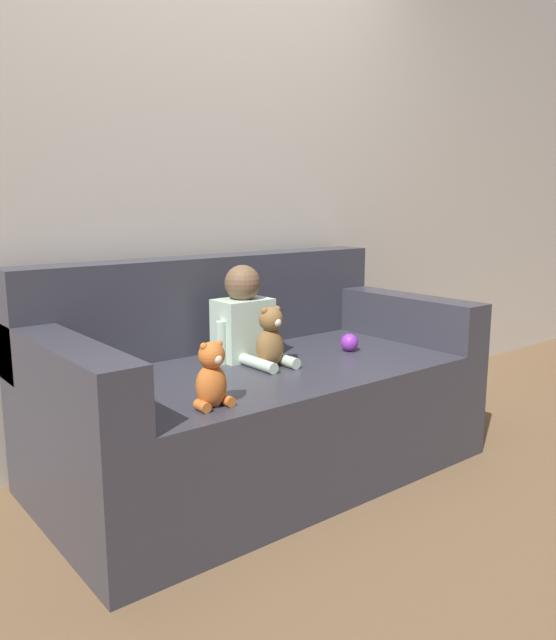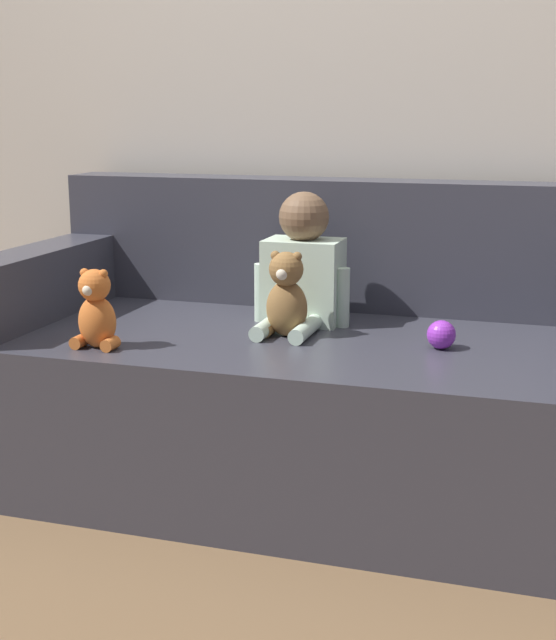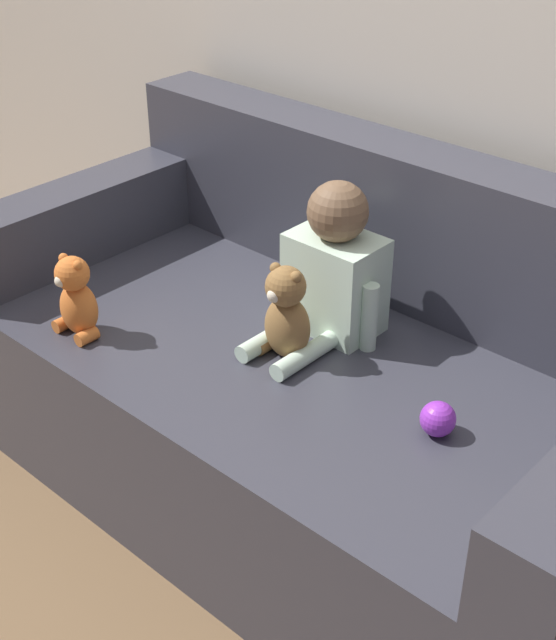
{
  "view_description": "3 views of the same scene",
  "coord_description": "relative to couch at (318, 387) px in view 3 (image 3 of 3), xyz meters",
  "views": [
    {
      "loc": [
        -1.49,
        -1.95,
        1.11
      ],
      "look_at": [
        0.08,
        -0.0,
        0.64
      ],
      "focal_mm": 35.0,
      "sensor_mm": 36.0,
      "label": 1
    },
    {
      "loc": [
        0.7,
        -2.4,
        1.09
      ],
      "look_at": [
        -0.03,
        -0.06,
        0.51
      ],
      "focal_mm": 50.0,
      "sensor_mm": 36.0,
      "label": 2
    },
    {
      "loc": [
        1.17,
        -1.4,
        1.66
      ],
      "look_at": [
        0.03,
        -0.14,
        0.62
      ],
      "focal_mm": 50.0,
      "sensor_mm": 36.0,
      "label": 3
    }
  ],
  "objects": [
    {
      "name": "ground_plane",
      "position": [
        0.0,
        -0.05,
        -0.31
      ],
      "size": [
        12.0,
        12.0,
        0.0
      ],
      "primitive_type": "plane",
      "color": "brown"
    },
    {
      "name": "couch",
      "position": [
        0.0,
        0.0,
        0.0
      ],
      "size": [
        1.77,
        0.93,
        0.88
      ],
      "color": "#383842",
      "rests_on": "ground_plane"
    },
    {
      "name": "person_baby",
      "position": [
        -0.01,
        0.06,
        0.31
      ],
      "size": [
        0.29,
        0.36,
        0.39
      ],
      "color": "silver",
      "rests_on": "couch"
    },
    {
      "name": "teddy_bear_brown",
      "position": [
        -0.01,
        -0.12,
        0.26
      ],
      "size": [
        0.14,
        0.11,
        0.24
      ],
      "color": "olive",
      "rests_on": "couch"
    },
    {
      "name": "plush_toy_side",
      "position": [
        -0.46,
        -0.39,
        0.25
      ],
      "size": [
        0.13,
        0.1,
        0.22
      ],
      "color": "orange",
      "rests_on": "couch"
    },
    {
      "name": "toy_ball",
      "position": [
        0.42,
        -0.12,
        0.19
      ],
      "size": [
        0.08,
        0.08,
        0.08
      ],
      "color": "purple",
      "rests_on": "couch"
    }
  ]
}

